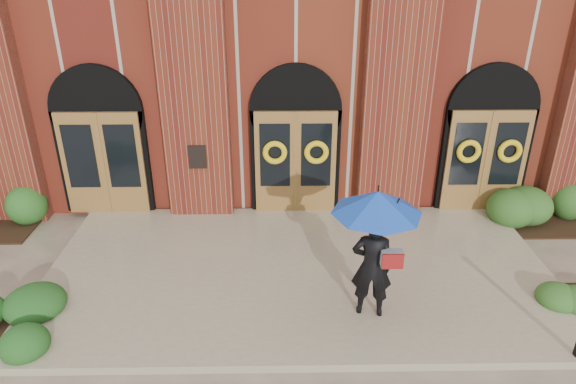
{
  "coord_description": "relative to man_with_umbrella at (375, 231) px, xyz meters",
  "views": [
    {
      "loc": [
        -0.36,
        -8.47,
        5.96
      ],
      "look_at": [
        -0.2,
        1.0,
        1.45
      ],
      "focal_mm": 32.0,
      "sensor_mm": 36.0,
      "label": 1
    }
  ],
  "objects": [
    {
      "name": "landing",
      "position": [
        -1.18,
        1.37,
        -1.72
      ],
      "size": [
        10.0,
        5.3,
        0.15
      ],
      "primitive_type": "cube",
      "color": "tan",
      "rests_on": "ground"
    },
    {
      "name": "hedge_wall_right",
      "position": [
        4.39,
        3.42,
        -1.38
      ],
      "size": [
        3.25,
        1.3,
        0.83
      ],
      "primitive_type": "ellipsoid",
      "color": "#2A521D",
      "rests_on": "ground"
    },
    {
      "name": "ground",
      "position": [
        -1.18,
        1.22,
        -1.8
      ],
      "size": [
        90.0,
        90.0,
        0.0
      ],
      "primitive_type": "plane",
      "color": "tan",
      "rests_on": "ground"
    },
    {
      "name": "church_building",
      "position": [
        -1.18,
        10.01,
        1.7
      ],
      "size": [
        16.2,
        12.53,
        7.0
      ],
      "color": "maroon",
      "rests_on": "ground"
    },
    {
      "name": "man_with_umbrella",
      "position": [
        0.0,
        0.0,
        0.0
      ],
      "size": [
        1.7,
        1.7,
        2.36
      ],
      "rotation": [
        0.0,
        0.0,
        2.98
      ],
      "color": "black",
      "rests_on": "landing"
    }
  ]
}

